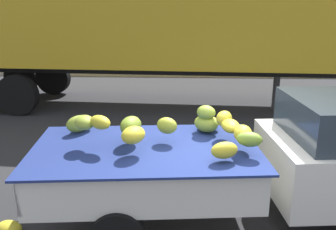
{
  "coord_description": "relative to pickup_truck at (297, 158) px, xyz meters",
  "views": [
    {
      "loc": [
        -0.61,
        -4.45,
        2.86
      ],
      "look_at": [
        -0.83,
        0.55,
        1.35
      ],
      "focal_mm": 39.62,
      "sensor_mm": 36.0,
      "label": 1
    }
  ],
  "objects": [
    {
      "name": "semi_trailer",
      "position": [
        -2.33,
        5.73,
        1.65
      ],
      "size": [
        12.11,
        3.18,
        3.95
      ],
      "rotation": [
        0.0,
        0.0,
        -0.05
      ],
      "color": "gold",
      "rests_on": "ground"
    },
    {
      "name": "curb_strip",
      "position": [
        -0.91,
        10.51,
        -0.81
      ],
      "size": [
        80.0,
        0.8,
        0.16
      ],
      "primitive_type": "cube",
      "color": "gray",
      "rests_on": "ground"
    },
    {
      "name": "ground",
      "position": [
        -0.91,
        -0.17,
        -0.89
      ],
      "size": [
        220.0,
        220.0,
        0.0
      ],
      "primitive_type": "plane",
      "color": "#28282B"
    },
    {
      "name": "fallen_banana_bunch_near_tailgate",
      "position": [
        -3.75,
        -0.57,
        -0.81
      ],
      "size": [
        0.43,
        0.38,
        0.16
      ],
      "primitive_type": "ellipsoid",
      "rotation": [
        0.0,
        0.0,
        2.72
      ],
      "color": "gold",
      "rests_on": "ground"
    },
    {
      "name": "pickup_truck",
      "position": [
        0.0,
        0.0,
        0.0
      ],
      "size": [
        5.27,
        2.19,
        1.7
      ],
      "rotation": [
        0.0,
        0.0,
        0.09
      ],
      "color": "silver",
      "rests_on": "ground"
    }
  ]
}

